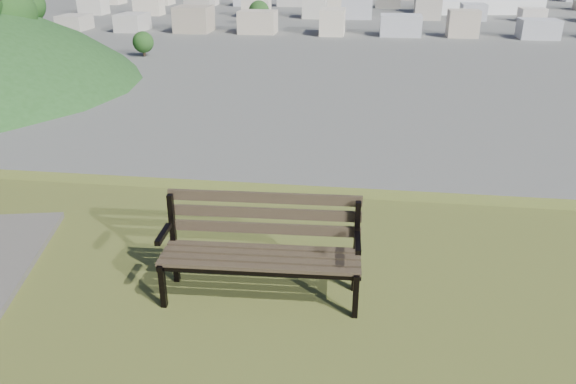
# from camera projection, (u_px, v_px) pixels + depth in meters

# --- Properties ---
(park_bench) EXTENTS (1.97, 0.71, 1.01)m
(park_bench) POSITION_uv_depth(u_px,v_px,m) (262.00, 243.00, 5.50)
(park_bench) COLOR #463A28
(park_bench) RESTS_ON hilltop_mesa
(arena) EXTENTS (55.83, 31.48, 22.23)m
(arena) POSITION_uv_depth(u_px,v_px,m) (480.00, 1.00, 261.44)
(arena) COLOR silver
(arena) RESTS_ON ground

